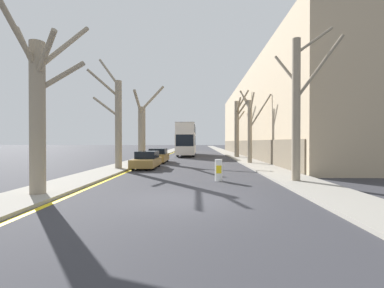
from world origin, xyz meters
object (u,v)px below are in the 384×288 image
(street_tree_left_1, at_px, (117,120))
(double_decker_bus, at_px, (187,138))
(street_tree_right_0, at_px, (298,105))
(traffic_bollard, at_px, (219,170))
(street_tree_right_1, at_px, (250,128))
(street_tree_left_2, at_px, (142,130))
(parked_car_0, at_px, (147,160))
(parked_car_1, at_px, (158,156))
(street_tree_right_2, at_px, (237,126))
(street_tree_left_0, at_px, (38,103))

(street_tree_left_1, xyz_separation_m, double_decker_bus, (4.20, 19.59, -1.06))
(street_tree_right_0, bearing_deg, traffic_bollard, 172.27)
(street_tree_right_1, height_order, traffic_bollard, street_tree_right_1)
(street_tree_left_2, height_order, double_decker_bus, street_tree_left_2)
(parked_car_0, height_order, traffic_bollard, parked_car_0)
(street_tree_right_0, height_order, parked_car_1, street_tree_right_0)
(double_decker_bus, bearing_deg, street_tree_left_1, -102.09)
(street_tree_right_2, height_order, traffic_bollard, street_tree_right_2)
(street_tree_right_2, relative_size, parked_car_0, 1.93)
(street_tree_left_0, height_order, street_tree_right_2, street_tree_right_2)
(street_tree_right_0, xyz_separation_m, traffic_bollard, (-3.89, 0.53, -3.34))
(street_tree_left_0, relative_size, street_tree_left_1, 0.90)
(street_tree_left_0, xyz_separation_m, parked_car_1, (1.94, 15.75, -2.86))
(street_tree_left_2, xyz_separation_m, parked_car_1, (1.96, -1.74, -2.67))
(street_tree_left_1, xyz_separation_m, street_tree_right_1, (10.73, 5.15, -0.29))
(street_tree_right_0, height_order, traffic_bollard, street_tree_right_0)
(street_tree_right_0, relative_size, street_tree_right_2, 0.97)
(street_tree_left_2, distance_m, street_tree_right_1, 11.16)
(street_tree_left_2, height_order, street_tree_right_2, street_tree_right_2)
(parked_car_0, bearing_deg, traffic_bollard, -51.24)
(double_decker_bus, height_order, traffic_bollard, double_decker_bus)
(street_tree_right_2, bearing_deg, double_decker_bus, 140.71)
(street_tree_left_0, distance_m, street_tree_right_0, 11.48)
(street_tree_right_0, xyz_separation_m, street_tree_right_1, (-0.22, 10.82, -0.55))
(double_decker_bus, bearing_deg, street_tree_right_2, -39.29)
(street_tree_left_0, bearing_deg, street_tree_right_0, 17.88)
(street_tree_right_1, relative_size, parked_car_0, 1.60)
(parked_car_0, relative_size, traffic_bollard, 3.82)
(street_tree_left_1, relative_size, street_tree_right_0, 1.05)
(street_tree_left_1, bearing_deg, street_tree_left_0, -89.82)
(street_tree_right_0, bearing_deg, street_tree_right_2, 90.19)
(street_tree_left_1, height_order, parked_car_1, street_tree_left_1)
(street_tree_left_1, distance_m, street_tree_right_2, 17.83)
(street_tree_right_1, bearing_deg, street_tree_right_2, 89.02)
(street_tree_left_1, bearing_deg, double_decker_bus, 77.91)
(double_decker_bus, bearing_deg, traffic_bollard, -83.40)
(street_tree_right_0, height_order, parked_car_0, street_tree_right_0)
(street_tree_left_0, distance_m, double_decker_bus, 29.09)
(parked_car_0, bearing_deg, street_tree_left_2, 105.38)
(street_tree_left_1, xyz_separation_m, street_tree_right_2, (10.88, 14.12, 0.39))
(street_tree_left_0, xyz_separation_m, street_tree_right_0, (10.92, 3.52, 0.39))
(street_tree_left_0, bearing_deg, street_tree_right_1, 53.28)
(street_tree_right_1, relative_size, street_tree_right_2, 0.83)
(parked_car_1, height_order, traffic_bollard, parked_car_1)
(street_tree_left_0, height_order, street_tree_right_0, street_tree_right_0)
(street_tree_right_0, distance_m, street_tree_right_2, 19.79)
(double_decker_bus, bearing_deg, street_tree_left_0, -98.24)
(street_tree_left_1, height_order, street_tree_right_0, street_tree_left_1)
(street_tree_left_1, height_order, street_tree_left_2, street_tree_left_1)
(street_tree_left_0, distance_m, street_tree_left_2, 17.49)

